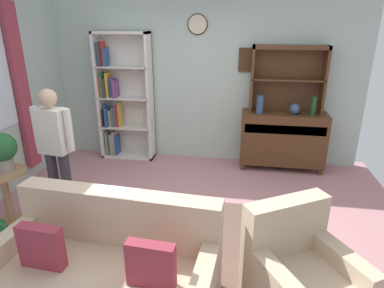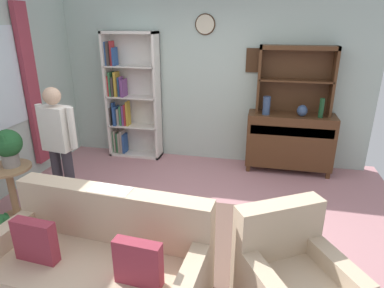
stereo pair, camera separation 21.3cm
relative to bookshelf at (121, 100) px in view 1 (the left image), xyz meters
name	(u,v)px [view 1 (the left image)]	position (x,y,z in m)	size (l,w,h in m)	color
ground_plane	(181,226)	(1.39, -1.94, -1.02)	(5.40, 4.60, 0.02)	#B27A7F
wall_back	(205,76)	(1.39, 0.19, 0.40)	(5.00, 0.09, 2.80)	#ADC1B7
area_rug	(194,242)	(1.59, -2.24, -1.00)	(2.53, 1.79, 0.01)	brown
bookshelf	(121,100)	(0.00, 0.00, 0.00)	(0.90, 0.30, 2.10)	silver
sideboard	(282,138)	(2.67, -0.09, -0.50)	(1.30, 0.45, 0.92)	#4C2D19
sideboard_hutch	(288,70)	(2.67, 0.02, 0.55)	(1.10, 0.26, 1.00)	#4C2D19
vase_tall	(260,104)	(2.28, -0.17, 0.05)	(0.11, 0.11, 0.27)	#33476B
vase_round	(295,109)	(2.80, -0.15, 0.00)	(0.15, 0.15, 0.17)	#33476B
bottle_wine	(314,106)	(3.06, -0.17, 0.06)	(0.07, 0.07, 0.29)	#194223
couch_floral	(108,270)	(1.00, -3.12, -0.70)	(1.85, 0.97, 0.90)	#C6AD8E
armchair_floral	(301,279)	(2.57, -2.95, -0.72)	(1.04, 1.05, 0.88)	#C6AD8E
plant_stand	(6,192)	(-0.59, -2.22, -0.60)	(0.52, 0.52, 0.67)	#A87F56
potted_plant_large	(1,150)	(-0.56, -2.18, -0.08)	(0.32, 0.32, 0.44)	gray
person_reading	(55,145)	(-0.08, -1.92, -0.10)	(0.53, 0.25, 1.56)	#38333D
coffee_table	(139,220)	(1.05, -2.43, -0.66)	(0.80, 0.50, 0.42)	#4C2D19
book_stack	(129,213)	(0.97, -2.49, -0.54)	(0.21, 0.13, 0.09)	#3F3833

